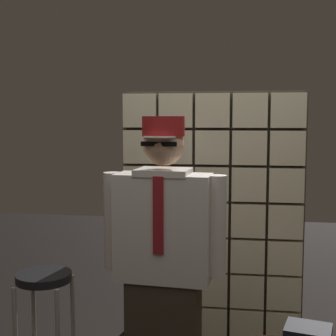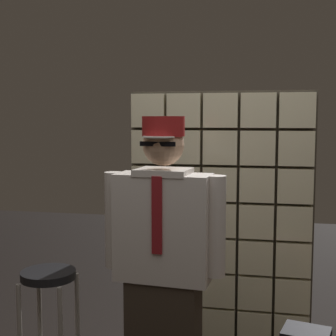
# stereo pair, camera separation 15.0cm
# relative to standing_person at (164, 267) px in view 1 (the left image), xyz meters

# --- Properties ---
(glass_block_wall) EXTENTS (1.40, 0.10, 1.95)m
(glass_block_wall) POSITION_rel_standing_person_xyz_m (0.21, 1.09, 0.05)
(glass_block_wall) COLOR beige
(glass_block_wall) RESTS_ON ground
(standing_person) EXTENTS (0.70, 0.31, 1.74)m
(standing_person) POSITION_rel_standing_person_xyz_m (0.00, 0.00, 0.00)
(standing_person) COLOR #382D23
(standing_person) RESTS_ON ground
(bar_stool) EXTENTS (0.34, 0.34, 0.78)m
(bar_stool) POSITION_rel_standing_person_xyz_m (-0.77, 0.17, -0.32)
(bar_stool) COLOR black
(bar_stool) RESTS_ON ground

